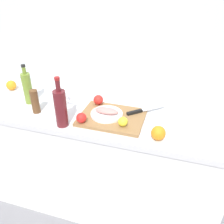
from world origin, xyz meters
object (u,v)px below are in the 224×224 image
cutting_board (112,117)px  orange_0 (158,133)px  olive_oil_bottle (27,88)px  fish_fillet (107,111)px  chef_knife (142,110)px  wine_bottle (61,108)px  pepper_mill (35,102)px  lemon_0 (123,122)px  white_plate (107,114)px  coffee_mug_0 (63,98)px

cutting_board → orange_0: 0.34m
olive_oil_bottle → fish_fillet: bearing=-3.4°
chef_knife → wine_bottle: bearing=170.2°
olive_oil_bottle → pepper_mill: size_ratio=1.77×
lemon_0 → chef_knife: bearing=68.7°
fish_fillet → olive_oil_bottle: (-0.60, 0.04, 0.07)m
white_plate → orange_0: (0.35, -0.13, 0.01)m
olive_oil_bottle → coffee_mug_0: bearing=10.5°
pepper_mill → cutting_board: bearing=7.8°
wine_bottle → lemon_0: bearing=11.1°
lemon_0 → olive_oil_bottle: (-0.73, 0.12, 0.07)m
white_plate → pepper_mill: pepper_mill is taller
wine_bottle → fish_fillet: bearing=33.9°
cutting_board → pepper_mill: 0.52m
fish_fillet → coffee_mug_0: 0.36m
white_plate → pepper_mill: bearing=-171.6°
cutting_board → olive_oil_bottle: 0.64m
fish_fillet → orange_0: size_ratio=1.86×
lemon_0 → wine_bottle: 0.38m
white_plate → wine_bottle: bearing=-146.1°
wine_bottle → cutting_board: bearing=30.3°
chef_knife → coffee_mug_0: 0.56m
fish_fillet → lemon_0: size_ratio=2.61×
chef_knife → olive_oil_bottle: (-0.81, -0.08, 0.09)m
wine_bottle → orange_0: (0.59, 0.03, -0.08)m
fish_fillet → orange_0: orange_0 is taller
orange_0 → lemon_0: bearing=168.9°
cutting_board → white_plate: 0.04m
lemon_0 → wine_bottle: size_ratio=0.19×
orange_0 → wine_bottle: bearing=-177.2°
olive_oil_bottle → orange_0: bearing=-9.9°
cutting_board → pepper_mill: bearing=-172.2°
olive_oil_bottle → cutting_board: bearing=-3.2°
orange_0 → pepper_mill: bearing=175.9°
wine_bottle → coffee_mug_0: (-0.12, 0.24, -0.08)m
chef_knife → cutting_board: bearing=172.0°
olive_oil_bottle → pepper_mill: bearing=-41.2°
fish_fillet → wine_bottle: 0.29m
white_plate → coffee_mug_0: bearing=167.3°
cutting_board → fish_fillet: (-0.04, -0.00, 0.04)m
wine_bottle → pepper_mill: 0.26m
olive_oil_bottle → lemon_0: bearing=-9.5°
cutting_board → white_plate: white_plate is taller
cutting_board → lemon_0: lemon_0 is taller
cutting_board → wine_bottle: 0.34m
fish_fillet → olive_oil_bottle: size_ratio=0.54×
white_plate → fish_fillet: size_ratio=1.33×
orange_0 → pepper_mill: 0.83m
coffee_mug_0 → orange_0: size_ratio=1.41×
fish_fillet → pepper_mill: size_ratio=0.95×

